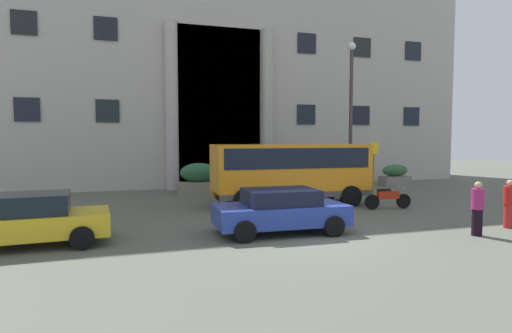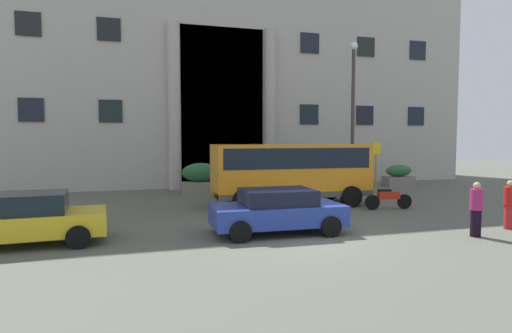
{
  "view_description": "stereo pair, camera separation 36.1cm",
  "coord_description": "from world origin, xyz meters",
  "px_view_note": "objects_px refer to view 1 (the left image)",
  "views": [
    {
      "loc": [
        -5.26,
        -11.49,
        2.93
      ],
      "look_at": [
        0.17,
        5.5,
        1.71
      ],
      "focal_mm": 29.97,
      "sensor_mm": 36.0,
      "label": 1
    },
    {
      "loc": [
        -4.92,
        -11.59,
        2.93
      ],
      "look_at": [
        0.17,
        5.5,
        1.71
      ],
      "focal_mm": 29.97,
      "sensor_mm": 36.0,
      "label": 2
    }
  ],
  "objects_px": {
    "orange_minibus": "(290,169)",
    "scooter_by_planter": "(387,198)",
    "pedestrian_child_trailing": "(509,204)",
    "hedge_planter_entrance_right": "(199,178)",
    "lamppost_plaza_centre": "(351,107)",
    "parked_compact_extra": "(280,210)",
    "hedge_planter_far_west": "(346,176)",
    "hedge_planter_entrance_left": "(287,178)",
    "parked_sedan_far": "(21,220)",
    "bus_stop_sign": "(374,162)",
    "hedge_planter_east": "(395,176)",
    "pedestrian_woman_dark_dress": "(477,209)"
  },
  "relations": [
    {
      "from": "hedge_planter_east",
      "to": "lamppost_plaza_centre",
      "type": "bearing_deg",
      "value": -149.45
    },
    {
      "from": "parked_compact_extra",
      "to": "pedestrian_woman_dark_dress",
      "type": "bearing_deg",
      "value": -19.68
    },
    {
      "from": "hedge_planter_far_west",
      "to": "parked_sedan_far",
      "type": "height_order",
      "value": "parked_sedan_far"
    },
    {
      "from": "bus_stop_sign",
      "to": "parked_sedan_far",
      "type": "height_order",
      "value": "bus_stop_sign"
    },
    {
      "from": "hedge_planter_far_west",
      "to": "hedge_planter_entrance_right",
      "type": "xyz_separation_m",
      "value": [
        -8.82,
        -0.1,
        0.1
      ]
    },
    {
      "from": "parked_sedan_far",
      "to": "scooter_by_planter",
      "type": "bearing_deg",
      "value": 6.67
    },
    {
      "from": "parked_compact_extra",
      "to": "hedge_planter_east",
      "type": "bearing_deg",
      "value": 43.1
    },
    {
      "from": "hedge_planter_entrance_left",
      "to": "parked_sedan_far",
      "type": "height_order",
      "value": "hedge_planter_entrance_left"
    },
    {
      "from": "hedge_planter_east",
      "to": "hedge_planter_far_west",
      "type": "bearing_deg",
      "value": 174.13
    },
    {
      "from": "hedge_planter_entrance_right",
      "to": "parked_compact_extra",
      "type": "xyz_separation_m",
      "value": [
        0.71,
        -10.16,
        -0.06
      ]
    },
    {
      "from": "hedge_planter_entrance_right",
      "to": "hedge_planter_east",
      "type": "xyz_separation_m",
      "value": [
        11.97,
        -0.23,
        -0.15
      ]
    },
    {
      "from": "bus_stop_sign",
      "to": "pedestrian_woman_dark_dress",
      "type": "distance_m",
      "value": 9.17
    },
    {
      "from": "hedge_planter_entrance_left",
      "to": "orange_minibus",
      "type": "bearing_deg",
      "value": -110.68
    },
    {
      "from": "hedge_planter_entrance_left",
      "to": "lamppost_plaza_centre",
      "type": "height_order",
      "value": "lamppost_plaza_centre"
    },
    {
      "from": "hedge_planter_far_west",
      "to": "pedestrian_child_trailing",
      "type": "xyz_separation_m",
      "value": [
        -0.81,
        -11.84,
        0.11
      ]
    },
    {
      "from": "hedge_planter_far_west",
      "to": "hedge_planter_entrance_right",
      "type": "relative_size",
      "value": 0.93
    },
    {
      "from": "orange_minibus",
      "to": "hedge_planter_entrance_left",
      "type": "relative_size",
      "value": 3.54
    },
    {
      "from": "orange_minibus",
      "to": "parked_sedan_far",
      "type": "height_order",
      "value": "orange_minibus"
    },
    {
      "from": "pedestrian_woman_dark_dress",
      "to": "pedestrian_child_trailing",
      "type": "height_order",
      "value": "pedestrian_woman_dark_dress"
    },
    {
      "from": "pedestrian_child_trailing",
      "to": "bus_stop_sign",
      "type": "bearing_deg",
      "value": 67.97
    },
    {
      "from": "parked_compact_extra",
      "to": "scooter_by_planter",
      "type": "relative_size",
      "value": 2.03
    },
    {
      "from": "hedge_planter_entrance_right",
      "to": "lamppost_plaza_centre",
      "type": "distance_m",
      "value": 8.69
    },
    {
      "from": "bus_stop_sign",
      "to": "parked_sedan_far",
      "type": "bearing_deg",
      "value": -157.34
    },
    {
      "from": "hedge_planter_entrance_left",
      "to": "parked_sedan_far",
      "type": "bearing_deg",
      "value": -140.6
    },
    {
      "from": "orange_minibus",
      "to": "bus_stop_sign",
      "type": "distance_m",
      "value": 5.65
    },
    {
      "from": "orange_minibus",
      "to": "scooter_by_planter",
      "type": "xyz_separation_m",
      "value": [
        3.42,
        -2.09,
        -1.12
      ]
    },
    {
      "from": "orange_minibus",
      "to": "parked_sedan_far",
      "type": "distance_m",
      "value": 10.51
    },
    {
      "from": "orange_minibus",
      "to": "bus_stop_sign",
      "type": "relative_size",
      "value": 2.49
    },
    {
      "from": "orange_minibus",
      "to": "scooter_by_planter",
      "type": "relative_size",
      "value": 3.36
    },
    {
      "from": "hedge_planter_entrance_left",
      "to": "bus_stop_sign",
      "type": "bearing_deg",
      "value": -42.64
    },
    {
      "from": "orange_minibus",
      "to": "hedge_planter_entrance_right",
      "type": "bearing_deg",
      "value": 122.27
    },
    {
      "from": "parked_compact_extra",
      "to": "scooter_by_planter",
      "type": "xyz_separation_m",
      "value": [
        5.75,
        2.79,
        -0.24
      ]
    },
    {
      "from": "lamppost_plaza_centre",
      "to": "bus_stop_sign",
      "type": "bearing_deg",
      "value": -20.76
    },
    {
      "from": "scooter_by_planter",
      "to": "pedestrian_child_trailing",
      "type": "xyz_separation_m",
      "value": [
        1.55,
        -4.37,
        0.32
      ]
    },
    {
      "from": "parked_sedan_far",
      "to": "pedestrian_woman_dark_dress",
      "type": "xyz_separation_m",
      "value": [
        12.65,
        -2.65,
        0.08
      ]
    },
    {
      "from": "hedge_planter_entrance_right",
      "to": "lamppost_plaza_centre",
      "type": "xyz_separation_m",
      "value": [
        7.26,
        -3.0,
        3.7
      ]
    },
    {
      "from": "hedge_planter_entrance_right",
      "to": "scooter_by_planter",
      "type": "relative_size",
      "value": 1.02
    },
    {
      "from": "hedge_planter_east",
      "to": "scooter_by_planter",
      "type": "bearing_deg",
      "value": -127.66
    },
    {
      "from": "scooter_by_planter",
      "to": "pedestrian_woman_dark_dress",
      "type": "height_order",
      "value": "pedestrian_woman_dark_dress"
    },
    {
      "from": "bus_stop_sign",
      "to": "parked_sedan_far",
      "type": "xyz_separation_m",
      "value": [
        -14.87,
        -6.21,
        -0.93
      ]
    },
    {
      "from": "parked_compact_extra",
      "to": "pedestrian_child_trailing",
      "type": "relative_size",
      "value": 2.59
    },
    {
      "from": "hedge_planter_entrance_right",
      "to": "hedge_planter_entrance_left",
      "type": "distance_m",
      "value": 4.94
    },
    {
      "from": "pedestrian_child_trailing",
      "to": "scooter_by_planter",
      "type": "bearing_deg",
      "value": 90.06
    },
    {
      "from": "hedge_planter_east",
      "to": "parked_compact_extra",
      "type": "xyz_separation_m",
      "value": [
        -11.26,
        -9.93,
        0.08
      ]
    },
    {
      "from": "bus_stop_sign",
      "to": "hedge_planter_entrance_right",
      "type": "xyz_separation_m",
      "value": [
        -8.38,
        3.43,
        -0.9
      ]
    },
    {
      "from": "hedge_planter_entrance_right",
      "to": "pedestrian_woman_dark_dress",
      "type": "distance_m",
      "value": 13.75
    },
    {
      "from": "hedge_planter_far_west",
      "to": "scooter_by_planter",
      "type": "height_order",
      "value": "hedge_planter_far_west"
    },
    {
      "from": "pedestrian_child_trailing",
      "to": "orange_minibus",
      "type": "bearing_deg",
      "value": 108.1
    },
    {
      "from": "lamppost_plaza_centre",
      "to": "hedge_planter_east",
      "type": "bearing_deg",
      "value": 30.55
    },
    {
      "from": "orange_minibus",
      "to": "hedge_planter_east",
      "type": "distance_m",
      "value": 10.3
    }
  ]
}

